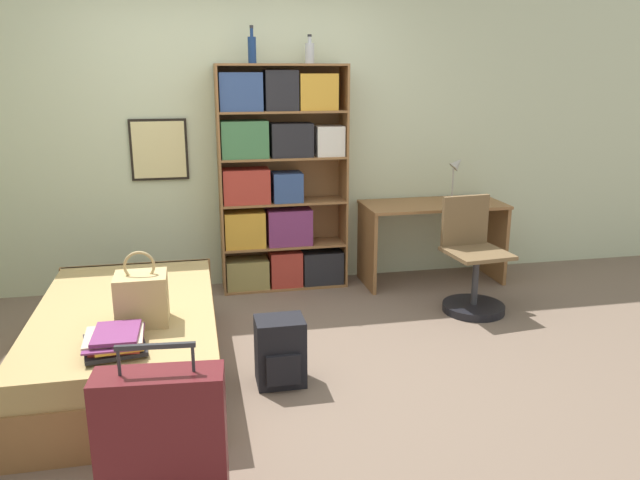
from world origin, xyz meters
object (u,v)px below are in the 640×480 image
object	(u,v)px
desk	(432,227)
bottle_green	(252,49)
book_stack_on_bed	(116,341)
suitcase	(162,441)
desk_lamp	(456,171)
desk_chair	(472,275)
handbag	(142,298)
bed	(128,340)
bookcase	(277,182)
bottle_brown	(310,52)
backpack	(280,352)

from	to	relation	value
desk	bottle_green	bearing A→B (deg)	175.96
book_stack_on_bed	suitcase	bearing A→B (deg)	-70.61
desk_lamp	desk_chair	distance (m)	1.03
handbag	suitcase	size ratio (longest dim) A/B	0.55
handbag	bed	bearing A→B (deg)	113.56
handbag	bookcase	distance (m)	2.01
bookcase	bottle_brown	bearing A→B (deg)	1.80
bottle_green	book_stack_on_bed	bearing A→B (deg)	-114.97
bottle_green	desk	xyz separation A→B (m)	(1.53, -0.11, -1.49)
suitcase	desk	distance (m)	3.44
bottle_green	bed	bearing A→B (deg)	-124.35
book_stack_on_bed	bottle_green	distance (m)	2.69
book_stack_on_bed	desk_lamp	xyz separation A→B (m)	(2.68, 1.93, 0.49)
suitcase	desk	size ratio (longest dim) A/B	0.62
bookcase	bottle_brown	xyz separation A→B (m)	(0.28, 0.01, 1.04)
bottle_green	desk	size ratio (longest dim) A/B	0.23
backpack	desk_lamp	bearing A→B (deg)	42.19
bed	desk_chair	world-z (taller)	desk_chair
bottle_green	desk_chair	distance (m)	2.48
bottle_brown	desk	distance (m)	1.82
bookcase	desk	distance (m)	1.42
bed	desk	distance (m)	2.82
bookcase	desk	world-z (taller)	bookcase
desk	desk_chair	bearing A→B (deg)	-85.48
bed	bottle_brown	size ratio (longest dim) A/B	8.19
desk	desk_lamp	bearing A→B (deg)	3.67
handbag	bookcase	world-z (taller)	bookcase
handbag	desk_chair	xyz separation A→B (m)	(2.42, 0.86, -0.31)
book_stack_on_bed	backpack	xyz separation A→B (m)	(0.89, 0.31, -0.29)
desk_lamp	desk_chair	world-z (taller)	desk_lamp
handbag	book_stack_on_bed	distance (m)	0.37
book_stack_on_bed	bookcase	bearing A→B (deg)	61.10
desk_lamp	desk_chair	size ratio (longest dim) A/B	0.46
book_stack_on_bed	desk	world-z (taller)	desk
handbag	bottle_green	size ratio (longest dim) A/B	1.48
bookcase	bottle_brown	world-z (taller)	bottle_brown
desk_lamp	suitcase	bearing A→B (deg)	-132.90
bottle_green	desk_chair	size ratio (longest dim) A/B	0.32
backpack	desk_chair	bearing A→B (deg)	28.35
suitcase	bottle_green	size ratio (longest dim) A/B	2.67
desk_chair	bottle_brown	bearing A→B (deg)	142.74
bookcase	bed	bearing A→B (deg)	-128.85
desk_chair	backpack	distance (m)	1.87
bed	suitcase	bearing A→B (deg)	-79.02
handbag	bottle_green	xyz separation A→B (m)	(0.83, 1.69, 1.40)
bottle_brown	desk_chair	size ratio (longest dim) A/B	0.25
bottle_green	desk_chair	xyz separation A→B (m)	(1.59, -0.83, -1.71)
bed	handbag	xyz separation A→B (m)	(0.13, -0.29, 0.37)
bookcase	backpack	xyz separation A→B (m)	(-0.24, -1.74, -0.73)
bookcase	suitcase	bearing A→B (deg)	-107.94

